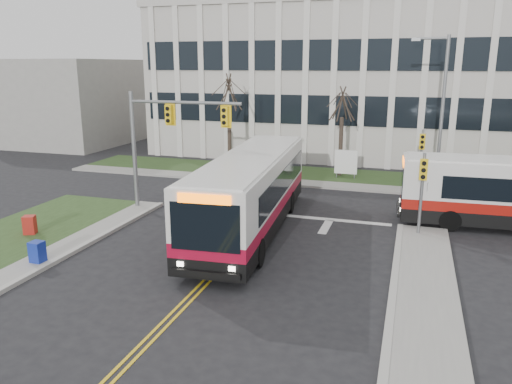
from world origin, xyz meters
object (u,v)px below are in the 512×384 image
(directory_sign, at_px, (346,162))
(bus_main, at_px, (251,194))
(newspaper_box_red, at_px, (30,226))
(streetlight, at_px, (440,105))
(newspaper_box_blue, at_px, (37,253))

(directory_sign, distance_m, bus_main, 12.32)
(bus_main, bearing_deg, newspaper_box_red, -161.77)
(bus_main, xyz_separation_m, newspaper_box_red, (-9.24, -3.85, -1.27))
(streetlight, distance_m, directory_sign, 6.96)
(directory_sign, relative_size, newspaper_box_red, 2.11)
(bus_main, relative_size, newspaper_box_red, 13.77)
(streetlight, bearing_deg, bus_main, -127.81)
(directory_sign, height_order, newspaper_box_blue, directory_sign)
(newspaper_box_blue, xyz_separation_m, newspaper_box_red, (-2.70, 2.66, 0.00))
(streetlight, xyz_separation_m, newspaper_box_blue, (-14.83, -17.20, -4.72))
(bus_main, bearing_deg, newspaper_box_blue, -139.50)
(bus_main, distance_m, newspaper_box_blue, 9.32)
(directory_sign, xyz_separation_m, bus_main, (-2.76, -11.99, 0.57))
(streetlight, relative_size, bus_main, 0.70)
(directory_sign, bearing_deg, streetlight, -13.23)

